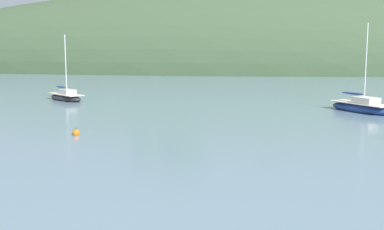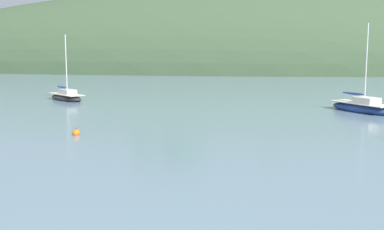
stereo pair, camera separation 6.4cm
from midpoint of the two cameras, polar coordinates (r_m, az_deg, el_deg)
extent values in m
ellipsoid|color=#384C33|center=(98.67, 4.34, 5.17)|extent=(150.00, 36.00, 31.77)
ellipsoid|color=#232328|center=(48.41, -14.46, 1.93)|extent=(4.75, 4.46, 0.78)
cube|color=beige|center=(48.37, -14.47, 2.34)|extent=(4.37, 4.11, 0.06)
cube|color=beige|center=(48.01, -14.26, 2.59)|extent=(1.88, 1.84, 0.47)
cylinder|color=silver|center=(47.96, -14.46, 5.66)|extent=(0.09, 0.09, 5.61)
cylinder|color=silver|center=(49.00, -14.93, 3.10)|extent=(1.58, 1.41, 0.07)
ellipsoid|color=#2D4784|center=(49.00, -14.93, 3.16)|extent=(1.61, 1.45, 0.20)
ellipsoid|color=navy|center=(41.22, 18.92, 0.73)|extent=(4.91, 5.87, 0.92)
cube|color=beige|center=(41.17, 18.95, 1.30)|extent=(4.51, 5.40, 0.06)
cube|color=silver|center=(40.84, 19.45, 1.59)|extent=(2.10, 2.25, 0.52)
cylinder|color=silver|center=(40.74, 19.46, 5.62)|extent=(0.09, 0.09, 6.26)
cylinder|color=silver|center=(41.73, 18.06, 2.32)|extent=(1.44, 2.04, 0.07)
ellipsoid|color=#2D4784|center=(41.73, 18.06, 2.39)|extent=(1.49, 2.03, 0.20)
sphere|color=orange|center=(29.90, -13.34, -2.04)|extent=(0.44, 0.44, 0.44)
cylinder|color=black|center=(29.85, -13.36, -1.53)|extent=(0.04, 0.04, 0.10)
camera|label=1|loc=(0.03, -90.06, -0.01)|focal=46.04mm
camera|label=2|loc=(0.03, 89.94, 0.01)|focal=46.04mm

